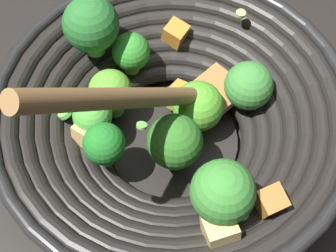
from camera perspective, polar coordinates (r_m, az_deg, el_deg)
name	(u,v)px	position (r m, az deg, el deg)	size (l,w,h in m)	color
ground_plane	(173,143)	(0.58, 0.53, -1.93)	(4.00, 4.00, 0.00)	black
wok	(172,117)	(0.53, 0.48, 0.99)	(0.37, 0.37, 0.25)	black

